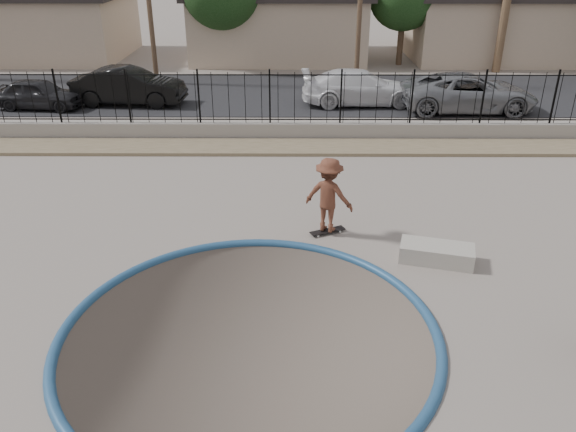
% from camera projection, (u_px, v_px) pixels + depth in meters
% --- Properties ---
extents(ground, '(120.00, 120.00, 2.20)m').
position_uv_depth(ground, '(272.00, 152.00, 22.39)').
color(ground, gray).
rests_on(ground, ground).
extents(bowl_pit, '(6.84, 6.84, 1.80)m').
position_uv_depth(bowl_pit, '(249.00, 334.00, 10.24)').
color(bowl_pit, '#52483F').
rests_on(bowl_pit, ground).
extents(coping_ring, '(7.04, 7.04, 0.20)m').
position_uv_depth(coping_ring, '(249.00, 334.00, 10.24)').
color(coping_ring, navy).
rests_on(coping_ring, ground).
extents(rock_strip, '(42.00, 1.60, 0.11)m').
position_uv_depth(rock_strip, '(269.00, 147.00, 19.37)').
color(rock_strip, '#867658').
rests_on(rock_strip, ground).
extents(retaining_wall, '(42.00, 0.45, 0.60)m').
position_uv_depth(retaining_wall, '(270.00, 131.00, 20.25)').
color(retaining_wall, gray).
rests_on(retaining_wall, ground).
extents(fence, '(40.00, 0.04, 1.80)m').
position_uv_depth(fence, '(270.00, 98.00, 19.72)').
color(fence, black).
rests_on(fence, retaining_wall).
extents(street, '(90.00, 8.00, 0.04)m').
position_uv_depth(street, '(275.00, 93.00, 26.39)').
color(street, black).
rests_on(street, ground).
extents(house_west, '(11.60, 8.60, 3.90)m').
position_uv_depth(house_west, '(33.00, 23.00, 34.14)').
color(house_west, tan).
rests_on(house_west, ground).
extents(house_center, '(10.60, 8.60, 3.90)m').
position_uv_depth(house_center, '(279.00, 23.00, 34.06)').
color(house_center, tan).
rests_on(house_center, ground).
extents(house_east, '(12.60, 8.60, 3.90)m').
position_uv_depth(house_east, '(510.00, 24.00, 33.99)').
color(house_east, tan).
rests_on(house_east, ground).
extents(skater, '(1.37, 1.11, 1.84)m').
position_uv_depth(skater, '(329.00, 199.00, 13.37)').
color(skater, brown).
rests_on(skater, ground).
extents(skateboard, '(0.91, 0.58, 0.08)m').
position_uv_depth(skateboard, '(328.00, 231.00, 13.75)').
color(skateboard, black).
rests_on(skateboard, ground).
extents(concrete_ledge, '(1.73, 1.09, 0.40)m').
position_uv_depth(concrete_ledge, '(437.00, 253.00, 12.48)').
color(concrete_ledge, '#A19A8F').
rests_on(concrete_ledge, ground).
extents(car_a, '(3.82, 1.83, 1.26)m').
position_uv_depth(car_a, '(39.00, 94.00, 23.68)').
color(car_a, black).
rests_on(car_a, street).
extents(car_b, '(4.87, 1.94, 1.58)m').
position_uv_depth(car_b, '(129.00, 86.00, 24.21)').
color(car_b, black).
rests_on(car_b, street).
extents(car_c, '(5.12, 2.25, 1.46)m').
position_uv_depth(car_c, '(360.00, 87.00, 24.25)').
color(car_c, white).
rests_on(car_c, street).
extents(car_d, '(5.54, 2.56, 1.54)m').
position_uv_depth(car_d, '(468.00, 92.00, 23.29)').
color(car_d, gray).
rests_on(car_d, street).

